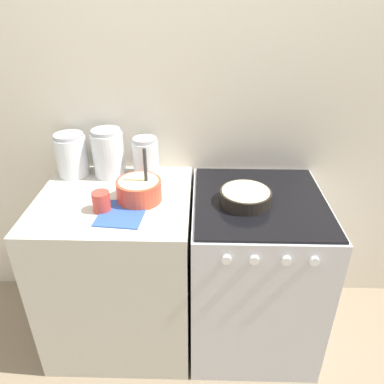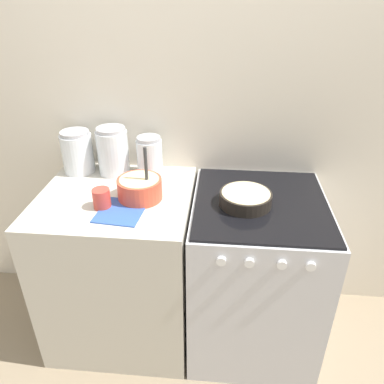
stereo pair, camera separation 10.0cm
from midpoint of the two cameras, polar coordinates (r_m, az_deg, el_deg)
ground_plane at (r=2.16m, az=-2.07°, el=-26.73°), size 12.00×12.00×0.00m
wall_back at (r=2.02m, az=-1.48°, el=12.25°), size 4.49×0.05×2.40m
countertop_cabinet at (r=2.11m, az=-12.09°, el=-11.25°), size 0.75×0.70×0.88m
stove at (r=2.07m, az=7.90°, el=-11.74°), size 0.65×0.71×0.88m
mixing_bowl at (r=1.78m, az=-9.66°, el=0.44°), size 0.21×0.21×0.26m
baking_pan at (r=1.76m, az=6.54°, el=-0.70°), size 0.24×0.24×0.06m
storage_jar_left at (r=2.10m, az=-19.13°, el=4.96°), size 0.17×0.17×0.23m
storage_jar_middle at (r=2.04m, az=-13.97°, el=5.32°), size 0.17×0.17×0.26m
storage_jar_right at (r=2.00m, az=-8.46°, el=4.87°), size 0.14×0.14×0.21m
tin_can at (r=1.74m, az=-15.25°, el=-1.44°), size 0.08×0.08×0.09m
recipe_page at (r=1.72m, az=-12.32°, el=-3.30°), size 0.22×0.24×0.01m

